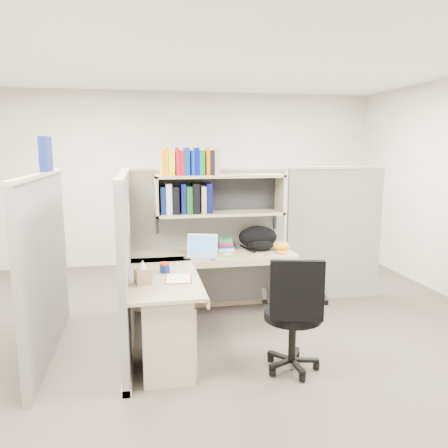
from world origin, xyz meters
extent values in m
plane|color=#38322B|center=(0.00, 0.00, 0.00)|extent=(6.00, 6.00, 0.00)
plane|color=#AEAA9D|center=(0.00, 3.00, 1.35)|extent=(6.00, 0.00, 6.00)
plane|color=#AEAA9D|center=(0.00, -3.00, 1.35)|extent=(6.00, 0.00, 6.00)
plane|color=white|center=(0.00, 0.00, 2.70)|extent=(6.00, 6.00, 0.00)
cube|color=#63625E|center=(0.00, 0.90, 0.80)|extent=(1.80, 0.06, 1.60)
cube|color=tan|center=(0.00, 0.90, 1.61)|extent=(1.80, 0.08, 0.03)
cube|color=#63625E|center=(-0.90, 0.00, 0.80)|extent=(0.06, 1.80, 1.60)
cube|color=tan|center=(-0.90, 0.00, 1.61)|extent=(0.08, 1.80, 0.03)
cube|color=#63625E|center=(-1.60, 0.00, 0.80)|extent=(0.06, 1.80, 1.60)
cube|color=#63625E|center=(1.55, 0.90, 0.80)|extent=(1.20, 0.06, 1.60)
cube|color=navy|center=(-1.60, 0.35, 1.79)|extent=(0.07, 0.27, 0.32)
cube|color=white|center=(-0.87, 0.15, 1.20)|extent=(0.00, 0.21, 0.28)
cube|color=gray|center=(0.10, 0.70, 1.55)|extent=(1.40, 0.34, 0.03)
cube|color=gray|center=(0.10, 0.70, 1.14)|extent=(1.40, 0.34, 0.03)
cube|color=gray|center=(-0.58, 0.70, 1.34)|extent=(0.03, 0.34, 0.44)
cube|color=gray|center=(0.78, 0.70, 1.34)|extent=(0.03, 0.34, 0.44)
cube|color=black|center=(0.10, 0.86, 1.34)|extent=(1.38, 0.01, 0.41)
cube|color=#FFB005|center=(-0.52, 0.68, 1.69)|extent=(0.03, 0.20, 0.26)
cube|color=#E6A304|center=(-0.48, 0.68, 1.71)|extent=(0.05, 0.20, 0.29)
cube|color=#FFFB05|center=(-0.42, 0.68, 1.69)|extent=(0.06, 0.20, 0.26)
cube|color=red|center=(-0.36, 0.68, 1.71)|extent=(0.04, 0.20, 0.29)
cube|color=#AD061B|center=(-0.32, 0.68, 1.69)|extent=(0.05, 0.20, 0.26)
cube|color=navy|center=(-0.27, 0.68, 1.71)|extent=(0.06, 0.20, 0.29)
cube|color=#052E98|center=(-0.20, 0.68, 1.69)|extent=(0.04, 0.20, 0.26)
cube|color=#04098C|center=(-0.16, 0.68, 1.71)|extent=(0.04, 0.20, 0.29)
cube|color=#086B28|center=(-0.11, 0.68, 1.69)|extent=(0.06, 0.20, 0.26)
cube|color=orange|center=(-0.04, 0.68, 1.71)|extent=(0.04, 0.20, 0.29)
cube|color=black|center=(0.00, 0.68, 1.69)|extent=(0.05, 0.20, 0.26)
cube|color=gray|center=(0.05, 0.68, 1.71)|extent=(0.06, 0.20, 0.29)
cube|color=#07154D|center=(-0.52, 0.72, 1.30)|extent=(0.05, 0.24, 0.29)
cube|color=silver|center=(-0.46, 0.72, 1.31)|extent=(0.06, 0.24, 0.32)
cube|color=black|center=(-0.39, 0.72, 1.30)|extent=(0.07, 0.24, 0.29)
cube|color=#070B4F|center=(-0.30, 0.72, 1.31)|extent=(0.05, 0.24, 0.32)
cube|color=#0B4E14|center=(-0.24, 0.72, 1.30)|extent=(0.06, 0.24, 0.29)
cube|color=black|center=(-0.17, 0.72, 1.31)|extent=(0.07, 0.24, 0.32)
cube|color=gray|center=(-0.09, 0.72, 1.30)|extent=(0.05, 0.24, 0.29)
cube|color=#060745|center=(-0.03, 0.72, 1.31)|extent=(0.06, 0.24, 0.32)
cube|color=gray|center=(0.00, 0.57, 0.71)|extent=(1.74, 0.60, 0.03)
cube|color=gray|center=(-0.57, -0.20, 0.71)|extent=(0.60, 1.34, 0.03)
cube|color=gray|center=(0.00, 0.27, 0.68)|extent=(1.74, 0.02, 0.07)
cube|color=gray|center=(-0.27, -0.20, 0.68)|extent=(0.02, 1.34, 0.07)
cube|color=gray|center=(-0.57, -0.55, 0.34)|extent=(0.40, 0.55, 0.68)
cube|color=tan|center=(-0.36, -0.55, 0.54)|extent=(0.02, 0.50, 0.16)
cube|color=tan|center=(-0.36, -0.55, 0.36)|extent=(0.02, 0.50, 0.16)
cube|color=tan|center=(-0.36, -0.55, 0.14)|extent=(0.02, 0.50, 0.22)
cube|color=#B2B2B7|center=(-0.35, -0.55, 0.54)|extent=(0.01, 0.12, 0.01)
cube|color=gray|center=(0.80, 0.60, 0.35)|extent=(0.03, 0.55, 0.70)
cylinder|color=#0D1850|center=(-0.56, -0.11, 0.77)|extent=(0.09, 0.09, 0.08)
cylinder|color=red|center=(-0.56, -0.11, 0.81)|extent=(0.09, 0.09, 0.02)
ellipsoid|color=#9CAFDD|center=(0.12, 0.38, 0.75)|extent=(0.10, 0.07, 0.03)
cylinder|color=white|center=(-0.02, 0.68, 0.78)|extent=(0.06, 0.06, 0.09)
cylinder|color=black|center=(0.46, -0.71, 0.49)|extent=(0.48, 0.48, 0.07)
cube|color=black|center=(0.41, -0.93, 0.77)|extent=(0.42, 0.15, 0.48)
cylinder|color=black|center=(0.46, -0.71, 0.29)|extent=(0.06, 0.06, 0.42)
cylinder|color=black|center=(0.46, -0.71, 0.05)|extent=(0.46, 0.46, 0.10)
cube|color=black|center=(0.22, -0.66, 0.64)|extent=(0.10, 0.27, 0.04)
cube|color=black|center=(0.69, -0.77, 0.64)|extent=(0.10, 0.27, 0.04)
camera|label=1|loc=(-0.74, -3.96, 1.84)|focal=35.00mm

